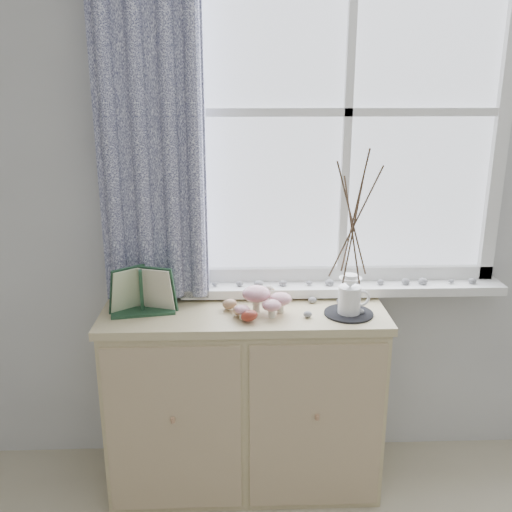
# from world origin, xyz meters

# --- Properties ---
(room_shell) EXTENTS (4.04, 4.04, 2.62)m
(room_shell) POSITION_xyz_m (0.01, 0.13, 1.66)
(room_shell) COLOR silver
(room_shell) RESTS_ON ground
(sideboard) EXTENTS (1.20, 0.45, 0.85)m
(sideboard) POSITION_xyz_m (-0.15, 1.75, 0.43)
(sideboard) COLOR beige
(sideboard) RESTS_ON ground
(botanical_book) EXTENTS (0.32, 0.18, 0.21)m
(botanical_book) POSITION_xyz_m (-0.57, 1.70, 0.95)
(botanical_book) COLOR #1F422B
(botanical_book) RESTS_ON sideboard
(toadstool_cluster) EXTENTS (0.24, 0.17, 0.11)m
(toadstool_cluster) POSITION_xyz_m (-0.07, 1.71, 0.91)
(toadstool_cluster) COLOR silver
(toadstool_cluster) RESTS_ON sideboard
(wooden_eggs) EXTENTS (0.14, 0.17, 0.07)m
(wooden_eggs) POSITION_xyz_m (-0.17, 1.68, 0.88)
(wooden_eggs) COLOR tan
(wooden_eggs) RESTS_ON sideboard
(songbird_figurine) EXTENTS (0.14, 0.11, 0.07)m
(songbird_figurine) POSITION_xyz_m (-0.07, 1.87, 0.88)
(songbird_figurine) COLOR white
(songbird_figurine) RESTS_ON sideboard
(crocheted_doily) EXTENTS (0.20, 0.20, 0.01)m
(crocheted_doily) POSITION_xyz_m (0.28, 1.68, 0.85)
(crocheted_doily) COLOR black
(crocheted_doily) RESTS_ON sideboard
(twig_pitcher) EXTENTS (0.28, 0.28, 0.70)m
(twig_pitcher) POSITION_xyz_m (0.28, 1.68, 1.25)
(twig_pitcher) COLOR white
(twig_pitcher) RESTS_ON crocheted_doily
(sideboard_pebbles) EXTENTS (0.34, 0.23, 0.03)m
(sideboard_pebbles) POSITION_xyz_m (0.18, 1.76, 0.86)
(sideboard_pebbles) COLOR #9A9A9D
(sideboard_pebbles) RESTS_ON sideboard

